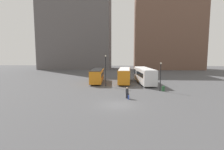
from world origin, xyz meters
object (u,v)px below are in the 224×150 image
object	(u,v)px
lamp_post_1	(161,74)
trash_bin	(163,89)
bus_0	(97,75)
bus_2	(144,75)
bus_1	(124,75)
lamp_post_0	(106,68)
traveler	(127,92)
suitcase	(129,97)

from	to	relation	value
lamp_post_1	trash_bin	bearing A→B (deg)	-24.03
lamp_post_1	trash_bin	size ratio (longest dim) A/B	5.75
bus_0	bus_2	xyz separation A→B (m)	(10.42, -0.53, 0.21)
bus_1	bus_2	world-z (taller)	bus_2
lamp_post_0	trash_bin	size ratio (longest dim) A/B	7.19
bus_0	traveler	bearing A→B (deg)	-159.05
bus_0	trash_bin	world-z (taller)	bus_0
traveler	lamp_post_0	xyz separation A→B (m)	(-4.06, 9.48, 2.60)
lamp_post_1	bus_2	bearing A→B (deg)	102.97
bus_0	traveler	world-z (taller)	bus_0
trash_bin	bus_0	bearing A→B (deg)	145.66
bus_2	bus_1	bearing A→B (deg)	70.74
lamp_post_0	bus_2	bearing A→B (deg)	27.10
bus_0	lamp_post_1	xyz separation A→B (m)	(12.25, -8.48, 1.32)
suitcase	lamp_post_1	distance (m)	8.67
bus_0	bus_2	bearing A→B (deg)	-96.57
bus_1	lamp_post_1	size ratio (longest dim) A/B	2.19
traveler	bus_0	bearing A→B (deg)	29.94
suitcase	trash_bin	bearing A→B (deg)	-40.53
bus_2	suitcase	xyz separation A→B (m)	(-3.75, -14.05, -1.52)
bus_2	suitcase	size ratio (longest dim) A/B	13.70
bus_2	lamp_post_1	world-z (taller)	lamp_post_1
suitcase	lamp_post_1	xyz separation A→B (m)	(5.58, 6.10, 2.63)
bus_2	trash_bin	world-z (taller)	bus_2
traveler	trash_bin	distance (m)	8.30
bus_1	bus_0	bearing A→B (deg)	96.17
bus_2	suitcase	distance (m)	14.62
trash_bin	lamp_post_1	bearing A→B (deg)	155.97
bus_2	traveler	bearing A→B (deg)	157.69
bus_2	traveler	distance (m)	14.17
lamp_post_1	traveler	bearing A→B (deg)	-135.81
suitcase	lamp_post_0	size ratio (longest dim) A/B	0.14
lamp_post_1	trash_bin	distance (m)	2.56
bus_2	lamp_post_1	bearing A→B (deg)	-173.11
bus_0	trash_bin	distance (m)	15.47
lamp_post_0	lamp_post_1	xyz separation A→B (m)	(9.85, -3.85, -0.64)
trash_bin	traveler	bearing A→B (deg)	-139.20
traveler	trash_bin	world-z (taller)	traveler
bus_2	lamp_post_0	size ratio (longest dim) A/B	1.91
bus_1	bus_2	bearing A→B (deg)	-101.48
trash_bin	bus_2	bearing A→B (deg)	105.81
bus_0	lamp_post_1	distance (m)	14.96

